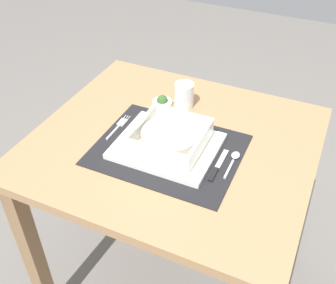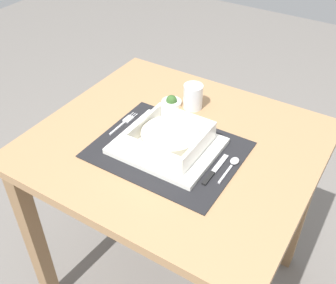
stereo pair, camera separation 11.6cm
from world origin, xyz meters
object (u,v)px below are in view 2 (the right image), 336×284
(butter_knife, at_px, (214,171))
(condiment_saucer, at_px, (172,102))
(dining_table, at_px, (175,168))
(fork, at_px, (125,122))
(porridge_bowl, at_px, (170,138))
(spoon, at_px, (232,164))
(drinking_glass, at_px, (193,98))

(butter_knife, bearing_deg, condiment_saucer, 143.87)
(dining_table, height_order, fork, fork)
(dining_table, relative_size, porridge_bowl, 4.26)
(porridge_bowl, bearing_deg, dining_table, 102.26)
(butter_knife, height_order, condiment_saucer, condiment_saucer)
(dining_table, height_order, spoon, spoon)
(spoon, distance_m, condiment_saucer, 0.35)
(spoon, height_order, condiment_saucer, condiment_saucer)
(fork, distance_m, condiment_saucer, 0.18)
(fork, bearing_deg, condiment_saucer, 67.99)
(dining_table, xyz_separation_m, porridge_bowl, (0.01, -0.05, 0.16))
(butter_knife, height_order, drinking_glass, drinking_glass)
(spoon, bearing_deg, porridge_bowl, -166.57)
(porridge_bowl, distance_m, condiment_saucer, 0.24)
(fork, bearing_deg, drinking_glass, 54.05)
(dining_table, xyz_separation_m, drinking_glass, (-0.04, 0.18, 0.15))
(porridge_bowl, xyz_separation_m, drinking_glass, (-0.05, 0.23, -0.01))
(fork, height_order, spoon, spoon)
(dining_table, xyz_separation_m, spoon, (0.19, -0.02, 0.12))
(porridge_bowl, relative_size, condiment_saucer, 2.88)
(porridge_bowl, xyz_separation_m, condiment_saucer, (-0.12, 0.21, -0.03))
(dining_table, height_order, drinking_glass, drinking_glass)
(porridge_bowl, height_order, condiment_saucer, porridge_bowl)
(fork, xyz_separation_m, drinking_glass, (0.14, 0.19, 0.03))
(dining_table, distance_m, condiment_saucer, 0.23)
(porridge_bowl, bearing_deg, condiment_saucer, 120.55)
(fork, bearing_deg, porridge_bowl, -11.45)
(fork, distance_m, butter_knife, 0.35)
(fork, relative_size, condiment_saucer, 1.97)
(porridge_bowl, height_order, fork, porridge_bowl)
(butter_knife, relative_size, condiment_saucer, 2.06)
(fork, xyz_separation_m, spoon, (0.37, -0.01, 0.00))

